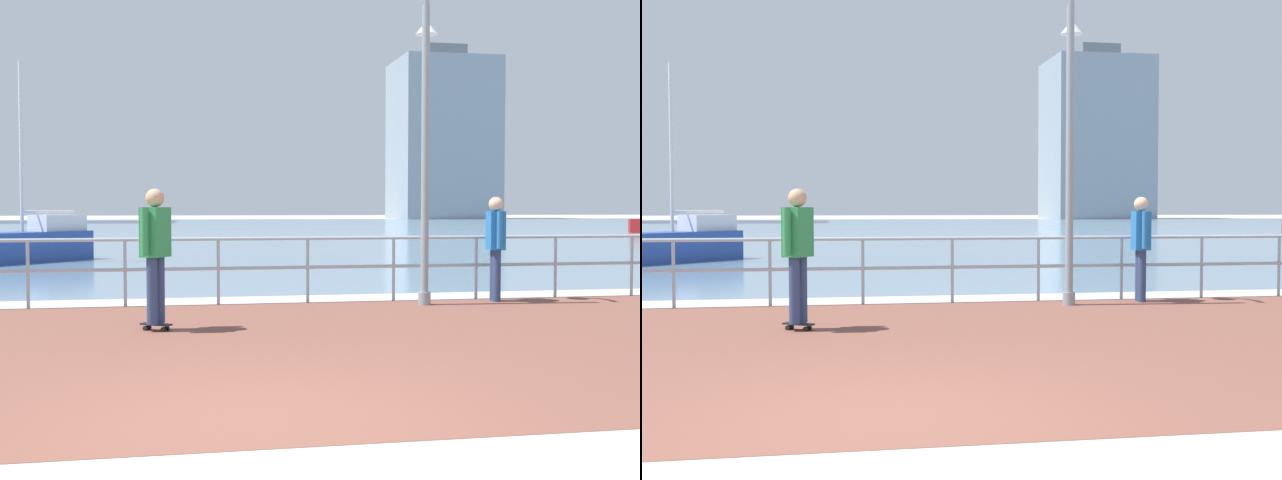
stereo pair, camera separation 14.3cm
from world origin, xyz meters
The scene contains 9 objects.
ground centered at (0.00, 40.00, 0.00)m, with size 220.00×220.00×0.00m, color #ADAAA5.
brick_paving centered at (0.00, 2.93, 0.00)m, with size 28.00×7.17×0.01m, color brown.
harbor_water centered at (0.00, 51.52, 0.00)m, with size 180.00×88.00×0.00m, color #6B899E.
waterfront_railing centered at (0.00, 6.52, 0.72)m, with size 25.25×0.06×1.04m.
lamppost centered at (3.18, 6.08, 2.85)m, with size 0.45×0.79×5.16m.
skateboarder centered at (-0.85, 4.11, 1.04)m, with size 0.40×0.52×1.73m.
bystander centered at (4.39, 6.17, 0.98)m, with size 0.28×0.56×1.67m.
sailboat_gray centered at (-4.81, 16.73, 0.52)m, with size 3.52×3.70×5.48m.
tower_glass centered at (35.25, 97.49, 11.24)m, with size 13.56×11.55×24.13m.
Camera 1 is at (-0.49, -5.26, 1.49)m, focal length 42.62 mm.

